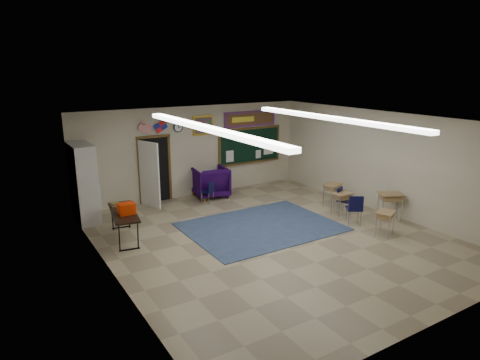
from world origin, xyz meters
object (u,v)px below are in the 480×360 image
student_desk_front_left (342,203)px  student_desk_front_right (332,194)px  wingback_armchair (210,182)px  folding_table (124,224)px  wooden_stool (129,211)px

student_desk_front_left → student_desk_front_right: size_ratio=0.93×
wingback_armchair → folding_table: bearing=38.5°
folding_table → student_desk_front_right: bearing=2.4°
wooden_stool → wingback_armchair: bearing=14.8°
student_desk_front_right → folding_table: bearing=153.0°
wingback_armchair → student_desk_front_right: bearing=141.9°
wingback_armchair → wooden_stool: wingback_armchair is taller
student_desk_front_left → student_desk_front_right: student_desk_front_right is taller
student_desk_front_right → wooden_stool: (-5.81, 2.09, -0.12)m
wingback_armchair → wooden_stool: (-3.03, -0.80, -0.23)m
folding_table → wooden_stool: size_ratio=3.45×
wingback_armchair → student_desk_front_right: 4.01m
student_desk_front_left → student_desk_front_right: (0.35, 0.75, 0.03)m
wingback_armchair → folding_table: size_ratio=0.60×
student_desk_front_left → wooden_stool: (-5.45, 2.84, -0.09)m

